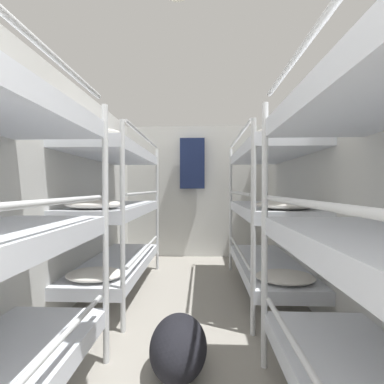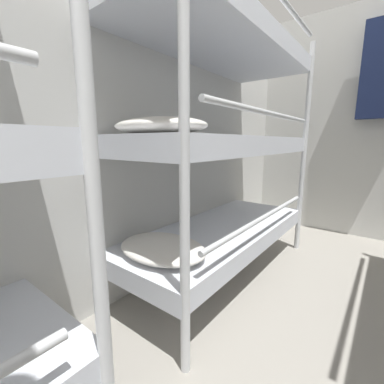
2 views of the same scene
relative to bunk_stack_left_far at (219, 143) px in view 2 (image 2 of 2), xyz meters
The scene contains 2 objects.
wall_left 1.00m from the bunk_stack_left_far, 112.95° to the right, with size 0.06×5.34×2.41m.
bunk_stack_left_far is the anchor object (origin of this frame).
Camera 2 is at (0.07, 1.94, 1.04)m, focal length 24.00 mm.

